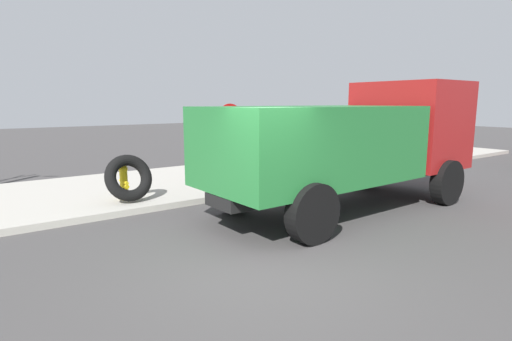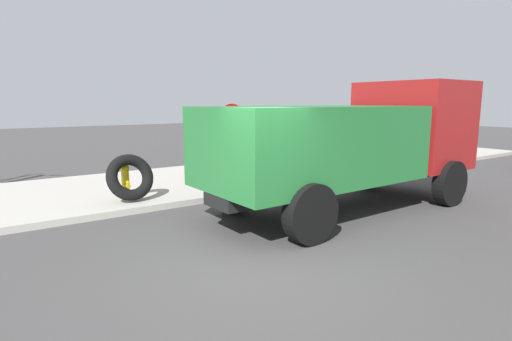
% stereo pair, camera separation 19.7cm
% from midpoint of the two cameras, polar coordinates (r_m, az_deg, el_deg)
% --- Properties ---
extents(ground_plane, '(80.00, 80.00, 0.00)m').
position_cam_midpoint_polar(ground_plane, '(6.36, 1.84, -13.40)').
color(ground_plane, '#423F3F').
extents(sidewalk_curb, '(36.00, 5.00, 0.15)m').
position_cam_midpoint_polar(sidewalk_curb, '(11.98, -16.99, -2.42)').
color(sidewalk_curb, '#ADA89E').
rests_on(sidewalk_curb, ground).
extents(fire_hydrant, '(0.21, 0.48, 0.86)m').
position_cam_midpoint_polar(fire_hydrant, '(10.30, -17.39, -1.33)').
color(fire_hydrant, yellow).
rests_on(fire_hydrant, sidewalk_curb).
extents(loose_tire, '(1.16, 0.72, 1.15)m').
position_cam_midpoint_polar(loose_tire, '(10.01, -16.78, -0.93)').
color(loose_tire, black).
rests_on(loose_tire, sidewalk_curb).
extents(stop_sign, '(0.76, 0.08, 2.30)m').
position_cam_midpoint_polar(stop_sign, '(10.82, -2.94, 5.70)').
color(stop_sign, gray).
rests_on(stop_sign, sidewalk_curb).
extents(dump_truck_green, '(7.05, 2.92, 3.00)m').
position_cam_midpoint_polar(dump_truck_green, '(9.68, 14.06, 4.15)').
color(dump_truck_green, '#237033').
rests_on(dump_truck_green, ground).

